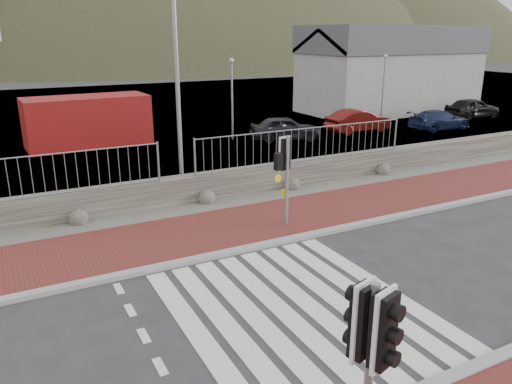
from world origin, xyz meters
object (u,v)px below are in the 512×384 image
shipping_container (88,121)px  car_a (285,128)px  car_e (472,108)px  car_b (358,121)px  traffic_signal_far (286,162)px  car_c (439,120)px  streetlight (180,53)px  traffic_signal_near (371,341)px

shipping_container → car_a: 9.84m
car_e → car_b: bearing=93.6°
traffic_signal_far → car_c: 18.08m
car_c → car_e: size_ratio=1.00×
streetlight → traffic_signal_near: bearing=-109.9°
car_b → car_c: size_ratio=0.99×
streetlight → car_b: (12.51, 6.36, -4.08)m
traffic_signal_far → streetlight: 5.24m
car_c → car_e: (5.05, 1.95, 0.10)m
traffic_signal_near → streetlight: 12.34m
traffic_signal_far → car_a: 12.26m
traffic_signal_far → car_a: (6.24, 10.47, -1.29)m
shipping_container → car_e: bearing=-9.8°
streetlight → car_c: 18.25m
car_b → car_c: car_b is taller
traffic_signal_far → traffic_signal_near: bearing=55.4°
traffic_signal_near → car_c: traffic_signal_near is taller
shipping_container → car_b: 14.41m
car_a → car_b: (4.79, 0.06, 0.01)m
shipping_container → car_c: 19.26m
shipping_container → car_a: size_ratio=1.59×
traffic_signal_near → streetlight: bearing=63.3°
traffic_signal_near → car_e: size_ratio=0.70×
car_b → car_a: bearing=90.6°
car_a → car_c: 9.52m
traffic_signal_near → car_c: size_ratio=0.70×
traffic_signal_near → car_e: (24.16, 18.61, -1.30)m
traffic_signal_near → car_c: bearing=23.9°
traffic_signal_near → traffic_signal_far: 8.44m
traffic_signal_far → streetlight: (-1.48, 4.17, 2.80)m
streetlight → shipping_container: (-1.51, 9.66, -3.50)m
traffic_signal_near → car_b: bearing=34.3°
traffic_signal_near → streetlight: streetlight is taller
car_b → car_c: bearing=-108.9°
shipping_container → car_c: shipping_container is taller
car_c → traffic_signal_far: bearing=121.1°
traffic_signal_near → car_b: (14.51, 18.23, -1.32)m
car_a → car_e: 14.45m
car_b → car_e: car_e is taller
car_a → car_b: size_ratio=0.95×
car_b → car_e: bearing=-87.8°
car_b → streetlight: bearing=116.8°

